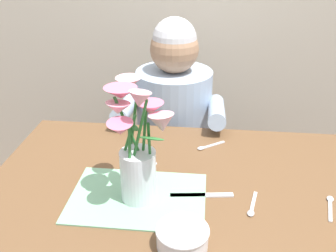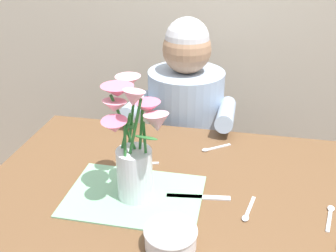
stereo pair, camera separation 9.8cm
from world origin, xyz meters
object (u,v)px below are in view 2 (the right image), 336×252
(flower_vase, at_px, (133,145))
(ceramic_bowl, at_px, (171,237))
(seated_person, at_px, (185,140))
(dinner_knife, at_px, (198,197))

(flower_vase, height_order, ceramic_bowl, flower_vase)
(seated_person, relative_size, ceramic_bowl, 8.35)
(dinner_knife, bearing_deg, flower_vase, -178.09)
(flower_vase, bearing_deg, dinner_knife, 9.26)
(flower_vase, bearing_deg, ceramic_bowl, -51.71)
(ceramic_bowl, bearing_deg, flower_vase, 128.29)
(ceramic_bowl, relative_size, dinner_knife, 0.72)
(seated_person, xyz_separation_m, dinner_knife, (0.15, -0.66, 0.18))
(seated_person, height_order, ceramic_bowl, seated_person)
(seated_person, distance_m, ceramic_bowl, 0.90)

